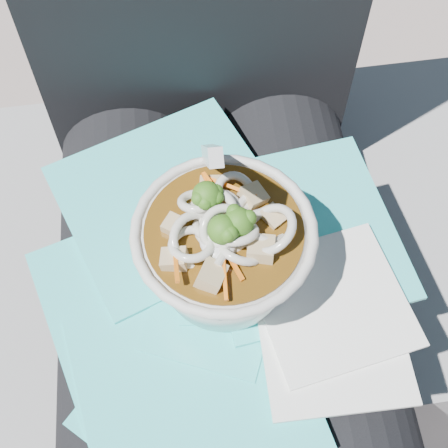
{
  "coord_description": "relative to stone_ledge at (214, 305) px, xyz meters",
  "views": [
    {
      "loc": [
        -0.03,
        -0.24,
        1.16
      ],
      "look_at": [
        0.0,
        0.01,
        0.73
      ],
      "focal_mm": 50.0,
      "sensor_mm": 36.0,
      "label": 1
    }
  ],
  "objects": [
    {
      "name": "napkins",
      "position": [
        0.09,
        -0.2,
        0.41
      ],
      "size": [
        0.15,
        0.17,
        0.01
      ],
      "color": "white",
      "rests_on": "plastic_bag"
    },
    {
      "name": "person_body",
      "position": [
        0.0,
        -0.06,
        0.33
      ],
      "size": [
        0.34,
        0.94,
        1.02
      ],
      "color": "black",
      "rests_on": "ground"
    },
    {
      "name": "udon_bowl",
      "position": [
        0.0,
        -0.14,
        0.46
      ],
      "size": [
        0.16,
        0.16,
        0.19
      ],
      "color": "silver",
      "rests_on": "plastic_bag"
    },
    {
      "name": "plastic_bag",
      "position": [
        -0.01,
        -0.14,
        0.4
      ],
      "size": [
        0.37,
        0.42,
        0.01
      ],
      "color": "#31CDCE",
      "rests_on": "lap"
    },
    {
      "name": "lap",
      "position": [
        0.0,
        -0.15,
        0.31
      ],
      "size": [
        0.34,
        0.48,
        0.16
      ],
      "color": "black",
      "rests_on": "stone_ledge"
    },
    {
      "name": "stone_ledge",
      "position": [
        0.0,
        0.0,
        0.0
      ],
      "size": [
        1.02,
        0.54,
        0.47
      ],
      "primitive_type": "cube",
      "rotation": [
        0.0,
        0.0,
        0.04
      ],
      "color": "slate",
      "rests_on": "ground"
    },
    {
      "name": "ground",
      "position": [
        0.0,
        -0.15,
        -0.23
      ],
      "size": [
        20.0,
        20.0,
        0.0
      ],
      "primitive_type": "plane",
      "color": "slate",
      "rests_on": "ground"
    }
  ]
}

